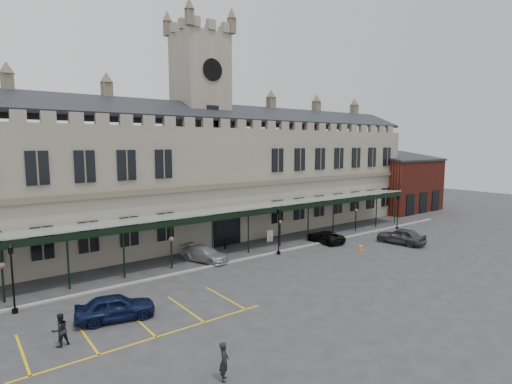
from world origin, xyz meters
TOP-DOWN VIEW (x-y plane):
  - ground at (0.00, 0.00)m, footprint 140.00×140.00m
  - station_building at (0.00, 15.91)m, footprint 60.00×10.36m
  - clock_tower at (0.00, 16.00)m, footprint 5.60×5.60m
  - canopy at (0.00, 7.46)m, footprint 50.00×4.10m
  - brick_annex at (34.00, 12.97)m, footprint 12.40×8.36m
  - kerb at (0.00, 5.50)m, footprint 60.00×0.40m
  - parking_markings at (-14.00, -1.50)m, footprint 16.00×6.00m
  - tree_behind_mid at (8.00, 25.00)m, footprint 6.00×6.00m
  - tree_behind_right at (24.00, 25.00)m, footprint 6.00×6.00m
  - lamp_post_left at (-19.66, 4.83)m, footprint 0.42×0.42m
  - lamp_post_mid at (1.94, 5.00)m, footprint 0.44×0.44m
  - lamp_post_right at (21.07, 4.86)m, footprint 0.41×0.41m
  - traffic_cone at (9.18, 1.10)m, footprint 0.44×0.44m
  - sign_board at (4.45, 9.37)m, footprint 0.71×0.20m
  - bollard_left at (-1.02, 9.71)m, footprint 0.17×0.17m
  - bollard_right at (4.31, 9.64)m, footprint 0.17×0.17m
  - car_left_a at (-15.00, 0.12)m, footprint 4.83×2.79m
  - car_taxi at (-4.77, 7.29)m, footprint 3.35×5.01m
  - car_van at (8.89, 5.55)m, footprint 2.33×4.60m
  - car_right_a at (14.72, 0.28)m, footprint 2.69×5.15m
  - person_a at (-13.20, -8.96)m, footprint 0.72×0.77m
  - person_b at (-18.30, -1.30)m, footprint 1.00×0.87m

SIDE VIEW (x-z plane):
  - ground at x=0.00m, z-range 0.00..0.00m
  - parking_markings at x=-14.00m, z-range -0.01..0.01m
  - kerb at x=0.00m, z-range 0.00..0.12m
  - traffic_cone at x=9.18m, z-range -0.01..0.70m
  - bollard_right at x=4.31m, z-range 0.00..0.94m
  - bollard_left at x=-1.02m, z-range 0.00..0.98m
  - sign_board at x=4.45m, z-range -0.01..1.21m
  - car_van at x=8.89m, z-range 0.00..1.25m
  - car_taxi at x=-4.77m, z-range 0.00..1.35m
  - car_left_a at x=-15.00m, z-range 0.00..1.54m
  - car_right_a at x=14.72m, z-range 0.00..1.67m
  - person_b at x=-18.30m, z-range 0.00..1.76m
  - person_a at x=-13.20m, z-range 0.00..1.76m
  - canopy at x=0.00m, z-range 0.25..4.55m
  - lamp_post_right at x=21.07m, z-range 0.40..4.75m
  - lamp_post_left at x=-19.66m, z-range 0.41..4.88m
  - lamp_post_mid at x=1.94m, z-range 0.43..5.05m
  - brick_annex at x=34.00m, z-range -0.46..8.77m
  - station_building at x=0.00m, z-range -2.18..15.12m
  - tree_behind_mid at x=8.00m, z-range 4.81..20.81m
  - tree_behind_right at x=24.00m, z-range 4.81..20.81m
  - clock_tower at x=0.00m, z-range 0.71..25.51m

